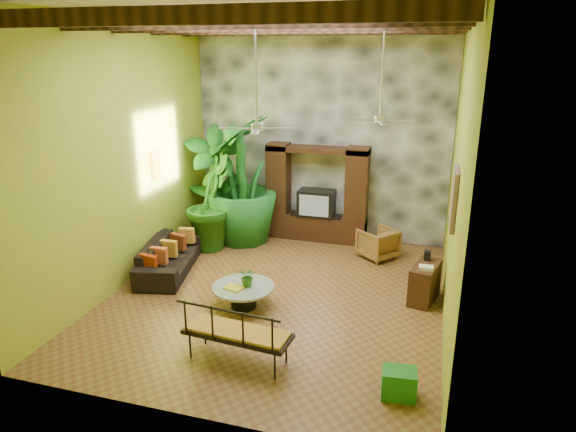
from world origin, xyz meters
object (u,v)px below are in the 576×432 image
(sofa, at_px, (169,256))
(side_console, at_px, (425,283))
(tall_plant_b, at_px, (209,202))
(iron_bench, at_px, (235,331))
(entertainment_center, at_px, (317,201))
(ceiling_fan_back, at_px, (380,108))
(tall_plant_a, at_px, (217,184))
(wicker_armchair, at_px, (378,243))
(tall_plant_c, at_px, (242,180))
(ceiling_fan_front, at_px, (257,115))
(coffee_table, at_px, (243,293))
(green_bin, at_px, (399,383))

(sofa, bearing_deg, side_console, -100.84)
(sofa, height_order, tall_plant_b, tall_plant_b)
(sofa, height_order, side_console, side_console)
(iron_bench, bearing_deg, entertainment_center, 96.19)
(entertainment_center, height_order, iron_bench, entertainment_center)
(ceiling_fan_back, relative_size, tall_plant_a, 0.68)
(wicker_armchair, height_order, tall_plant_c, tall_plant_c)
(tall_plant_b, relative_size, tall_plant_c, 0.73)
(ceiling_fan_front, distance_m, tall_plant_a, 4.10)
(side_console, bearing_deg, iron_bench, -119.25)
(ceiling_fan_front, relative_size, coffee_table, 1.67)
(ceiling_fan_front, bearing_deg, iron_bench, -81.29)
(side_console, bearing_deg, entertainment_center, 148.77)
(wicker_armchair, distance_m, green_bin, 4.81)
(iron_bench, distance_m, green_bin, 2.38)
(ceiling_fan_front, height_order, wicker_armchair, ceiling_fan_front)
(tall_plant_c, bearing_deg, iron_bench, -69.98)
(ceiling_fan_front, height_order, tall_plant_b, ceiling_fan_front)
(ceiling_fan_front, bearing_deg, ceiling_fan_back, 41.63)
(tall_plant_a, distance_m, iron_bench, 5.38)
(tall_plant_c, xyz_separation_m, iron_bench, (1.75, -4.80, -0.97))
(ceiling_fan_front, relative_size, ceiling_fan_back, 1.00)
(iron_bench, relative_size, green_bin, 3.67)
(entertainment_center, bearing_deg, sofa, -132.50)
(tall_plant_b, xyz_separation_m, coffee_table, (1.78, -2.52, -0.84))
(wicker_armchair, relative_size, green_bin, 1.64)
(wicker_armchair, bearing_deg, ceiling_fan_back, 40.29)
(tall_plant_a, bearing_deg, entertainment_center, 15.74)
(iron_bench, xyz_separation_m, green_bin, (2.35, -0.09, -0.34))
(sofa, distance_m, coffee_table, 2.28)
(tall_plant_a, bearing_deg, ceiling_fan_back, -18.42)
(ceiling_fan_front, height_order, sofa, ceiling_fan_front)
(ceiling_fan_back, xyz_separation_m, green_bin, (0.84, -3.56, -3.21))
(coffee_table, xyz_separation_m, iron_bench, (0.53, -1.68, 0.28))
(ceiling_fan_back, height_order, tall_plant_c, ceiling_fan_back)
(wicker_armchair, bearing_deg, tall_plant_b, -44.04)
(ceiling_fan_front, xyz_separation_m, sofa, (-2.28, 0.83, -3.08))
(ceiling_fan_front, height_order, tall_plant_a, ceiling_fan_front)
(entertainment_center, distance_m, tall_plant_a, 2.41)
(sofa, distance_m, iron_bench, 3.73)
(tall_plant_a, height_order, green_bin, tall_plant_a)
(entertainment_center, height_order, ceiling_fan_front, ceiling_fan_front)
(ceiling_fan_front, height_order, iron_bench, ceiling_fan_front)
(tall_plant_a, height_order, coffee_table, tall_plant_a)
(ceiling_fan_back, relative_size, sofa, 0.84)
(sofa, bearing_deg, tall_plant_c, -33.70)
(wicker_armchair, bearing_deg, side_console, 70.02)
(sofa, bearing_deg, tall_plant_b, -22.08)
(entertainment_center, xyz_separation_m, iron_bench, (0.09, -5.40, -0.43))
(side_console, bearing_deg, ceiling_fan_back, 162.12)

